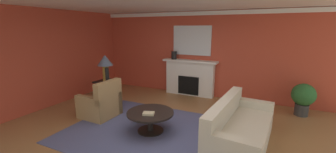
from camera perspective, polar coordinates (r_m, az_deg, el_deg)
ground_plane at (r=4.57m, az=-0.89°, el=-15.54°), size 9.59×9.59×0.00m
wall_fireplace at (r=6.92m, az=10.23°, el=5.90°), size 7.98×0.12×2.71m
wall_window at (r=6.81m, az=-29.39°, el=4.33°), size 0.12×6.55×2.71m
crown_moulding at (r=6.81m, az=10.49°, el=16.53°), size 7.98×0.08×0.12m
area_rug at (r=4.73m, az=-4.74°, el=-14.50°), size 3.53×2.74×0.01m
fireplace at (r=7.00m, az=5.90°, el=-0.55°), size 1.80×0.35×1.17m
mantel_mirror at (r=6.93m, az=6.47°, el=9.67°), size 1.27×0.04×0.94m
sofa at (r=4.33m, az=18.72°, el=-13.56°), size 1.10×2.18×0.85m
armchair_near_window at (r=5.59m, az=-17.73°, el=-7.30°), size 0.83×0.83×0.95m
coffee_table at (r=4.58m, az=-4.81°, el=-10.84°), size 1.00×1.00×0.45m
side_table at (r=6.41m, az=-16.18°, el=-3.72°), size 0.56×0.56×0.70m
table_lamp at (r=6.23m, az=-16.65°, el=3.57°), size 0.44×0.44×0.75m
vase_on_side_table at (r=6.10m, az=-16.15°, el=0.37°), size 0.11×0.11×0.41m
vase_mantel_left at (r=7.02m, az=1.64°, el=5.76°), size 0.17×0.17×0.26m
book_red_cover at (r=4.40m, az=-5.28°, el=-9.96°), size 0.27×0.23×0.04m
potted_plant at (r=6.32m, az=32.78°, el=-4.67°), size 0.56×0.56×0.83m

